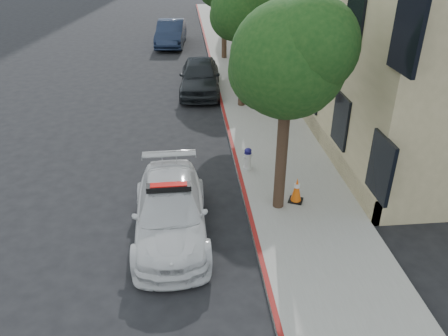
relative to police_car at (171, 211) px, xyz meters
name	(u,v)px	position (x,y,z in m)	size (l,w,h in m)	color
ground	(175,179)	(0.06, 2.75, -0.66)	(120.00, 120.00, 0.00)	black
sidewalk	(245,78)	(3.66, 12.75, -0.59)	(3.20, 50.00, 0.15)	gray
curb_strip	(215,79)	(2.12, 12.75, -0.59)	(0.12, 50.00, 0.15)	maroon
tree_near	(290,59)	(2.99, 0.74, 3.61)	(2.92, 2.82, 5.62)	black
tree_mid	(244,9)	(2.99, 8.74, 3.50)	(2.77, 2.64, 5.43)	black
police_car	(171,211)	(0.00, 0.00, 0.00)	(1.93, 4.57, 1.47)	silver
parked_car_mid	(200,76)	(1.26, 11.04, 0.13)	(1.86, 4.63, 1.58)	black
parked_car_far	(171,33)	(-0.23, 20.81, 0.15)	(1.72, 4.92, 1.62)	#162038
fire_hydrant	(248,159)	(2.41, 2.95, -0.15)	(0.31, 0.28, 0.73)	silver
traffic_cone	(297,190)	(3.51, 0.94, -0.15)	(0.51, 0.51, 0.74)	black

